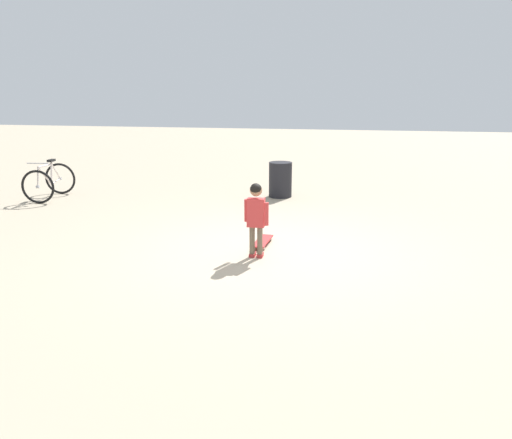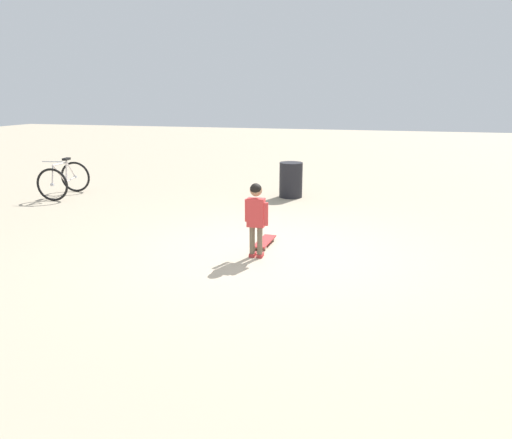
{
  "view_description": "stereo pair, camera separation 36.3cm",
  "coord_description": "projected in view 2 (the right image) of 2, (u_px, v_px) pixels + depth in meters",
  "views": [
    {
      "loc": [
        6.65,
        1.18,
        2.24
      ],
      "look_at": [
        0.32,
        -0.17,
        0.55
      ],
      "focal_mm": 33.9,
      "sensor_mm": 36.0,
      "label": 1
    },
    {
      "loc": [
        6.56,
        1.54,
        2.24
      ],
      "look_at": [
        0.32,
        -0.17,
        0.55
      ],
      "focal_mm": 33.9,
      "sensor_mm": 36.0,
      "label": 2
    }
  ],
  "objects": [
    {
      "name": "ground_plane",
      "position": [
        273.0,
        251.0,
        7.08
      ],
      "size": [
        50.0,
        50.0,
        0.0
      ],
      "primitive_type": "plane",
      "color": "tan"
    },
    {
      "name": "child_person",
      "position": [
        256.0,
        212.0,
        6.66
      ],
      "size": [
        0.22,
        0.38,
        1.06
      ],
      "color": "brown",
      "rests_on": "ground"
    },
    {
      "name": "skateboard",
      "position": [
        265.0,
        241.0,
        7.35
      ],
      "size": [
        0.67,
        0.22,
        0.07
      ],
      "color": "#B22D2D",
      "rests_on": "ground"
    },
    {
      "name": "bicycle_far",
      "position": [
        64.0,
        179.0,
        10.79
      ],
      "size": [
        1.16,
        0.86,
        0.85
      ],
      "color": "black",
      "rests_on": "ground"
    },
    {
      "name": "trash_bin",
      "position": [
        291.0,
        180.0,
        10.7
      ],
      "size": [
        0.51,
        0.51,
        0.77
      ],
      "primitive_type": "cylinder",
      "color": "black",
      "rests_on": "ground"
    }
  ]
}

